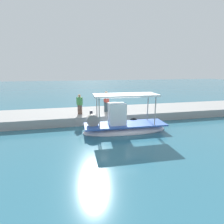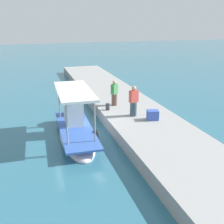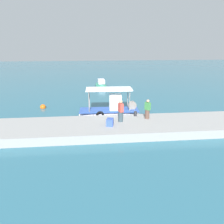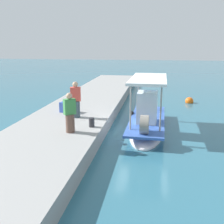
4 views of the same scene
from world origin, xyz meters
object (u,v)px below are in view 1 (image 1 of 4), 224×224
object	(u,v)px
mooring_bollard	(91,113)
cargo_crate	(115,106)
fisherman_near_bollard	(80,105)
fisherman_by_crate	(106,102)
main_fishing_boat	(124,125)

from	to	relation	value
mooring_bollard	cargo_crate	xyz separation A→B (m)	(-2.32, -1.88, 0.06)
fisherman_near_bollard	cargo_crate	bearing A→B (deg)	-159.14
fisherman_by_crate	cargo_crate	size ratio (longest dim) A/B	2.84
cargo_crate	fisherman_by_crate	bearing A→B (deg)	40.44
main_fishing_boat	fisherman_near_bollard	world-z (taller)	main_fishing_boat
fisherman_near_bollard	mooring_bollard	bearing A→B (deg)	140.22
fisherman_near_bollard	cargo_crate	distance (m)	3.40
mooring_bollard	cargo_crate	distance (m)	2.99
fisherman_by_crate	mooring_bollard	xyz separation A→B (m)	(1.41, 1.11, -0.58)
fisherman_near_bollard	mooring_bollard	world-z (taller)	fisherman_near_bollard
main_fishing_boat	fisherman_by_crate	size ratio (longest dim) A/B	3.34
main_fishing_boat	fisherman_by_crate	bearing A→B (deg)	-81.47
cargo_crate	mooring_bollard	bearing A→B (deg)	39.02
main_fishing_boat	mooring_bollard	distance (m)	3.03
fisherman_near_bollard	mooring_bollard	distance (m)	1.19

